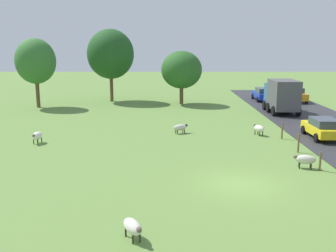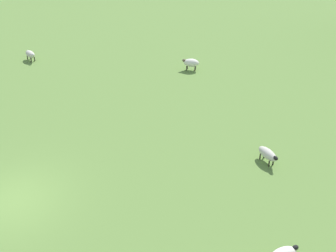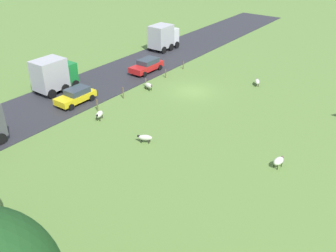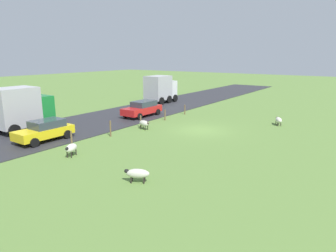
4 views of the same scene
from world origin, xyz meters
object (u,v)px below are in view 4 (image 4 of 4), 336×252
Objects in this scene: sheep_4 at (71,148)px; truck_1 at (160,89)px; sheep_2 at (279,120)px; car_0 at (142,108)px; sheep_1 at (144,123)px; truck_2 at (22,108)px; sheep_3 at (137,174)px; car_1 at (45,130)px.

sheep_4 is 22.37m from truck_1.
sheep_2 is 0.27× the size of car_0.
car_0 is (3.67, -4.20, 0.35)m from sheep_1.
sheep_2 is 0.28× the size of truck_2.
truck_2 reaches higher than sheep_3.
sheep_1 is 8.12m from sheep_4.
truck_1 is 9.35m from car_0.
car_1 is (12.64, 15.10, 0.36)m from sheep_2.
sheep_3 is at bearing 170.26° from truck_2.
truck_1 is 18.90m from truck_2.
car_0 is at bearing -51.26° from sheep_3.
truck_2 is 4.31m from car_1.
sheep_1 reaches higher than sheep_3.
truck_1 is at bearing -90.61° from truck_2.
truck_1 is at bearing -78.72° from car_1.
sheep_3 is 14.81m from truck_2.
sheep_2 is at bearing -129.94° from car_1.
truck_2 is at bearing 68.52° from car_0.
sheep_1 is at bearing 42.22° from sheep_2.
truck_1 is at bearing -15.21° from sheep_2.
car_0 reaches higher than sheep_4.
sheep_3 is 1.05× the size of sheep_4.
sheep_1 is 0.28× the size of car_0.
car_0 is 11.17m from car_1.
car_1 reaches higher than sheep_1.
sheep_3 is (-6.73, 8.76, -0.05)m from sheep_1.
sheep_2 is 0.29× the size of truck_1.
car_1 is at bearing 89.95° from car_0.
sheep_1 is 0.31× the size of car_1.
car_0 is (-4.12, -10.47, -1.08)m from truck_2.
truck_1 reaches higher than sheep_3.
sheep_1 is 1.02× the size of sheep_2.
truck_2 is at bearing 38.83° from sheep_1.
sheep_1 is 0.29× the size of truck_1.
truck_2 is (8.54, -1.82, 1.40)m from sheep_4.
truck_2 is (0.20, 18.90, 0.04)m from truck_1.
sheep_2 is 18.18m from sheep_4.
truck_2 reaches higher than sheep_4.
car_1 is (0.01, 11.17, -0.02)m from car_0.
sheep_3 is 10.57m from car_1.
sheep_4 is (-0.75, 8.08, 0.02)m from sheep_1.
sheep_1 is 11.05m from sheep_3.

